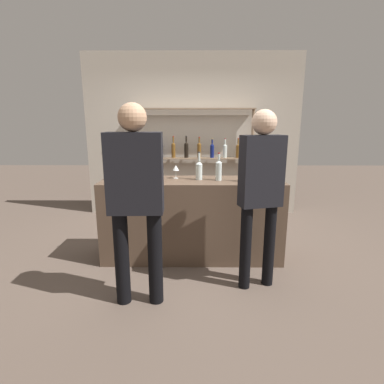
{
  "coord_description": "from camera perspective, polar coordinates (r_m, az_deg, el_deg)",
  "views": [
    {
      "loc": [
        0.03,
        -3.49,
        1.66
      ],
      "look_at": [
        0.0,
        0.0,
        0.83
      ],
      "focal_mm": 28.0,
      "sensor_mm": 36.0,
      "label": 1
    }
  ],
  "objects": [
    {
      "name": "ground_plane",
      "position": [
        3.87,
        0.0,
        -12.11
      ],
      "size": [
        16.0,
        16.0,
        0.0
      ],
      "primitive_type": "plane",
      "color": "brown"
    },
    {
      "name": "customer_left",
      "position": [
        2.64,
        -10.69,
        0.05
      ],
      "size": [
        0.48,
        0.24,
        1.81
      ],
      "rotation": [
        0.0,
        0.0,
        1.6
      ],
      "color": "black",
      "rests_on": "ground_plane"
    },
    {
      "name": "ice_bucket",
      "position": [
        3.49,
        -7.09,
        3.9
      ],
      "size": [
        0.21,
        0.21,
        0.23
      ],
      "color": "#846647",
      "rests_on": "bar_counter"
    },
    {
      "name": "counter_bottle_0",
      "position": [
        3.56,
        -13.34,
        4.15
      ],
      "size": [
        0.08,
        0.08,
        0.34
      ],
      "color": "#0F1956",
      "rests_on": "bar_counter"
    },
    {
      "name": "cork_jar",
      "position": [
        3.63,
        -11.46,
        3.47
      ],
      "size": [
        0.1,
        0.1,
        0.15
      ],
      "color": "silver",
      "rests_on": "bar_counter"
    },
    {
      "name": "counter_bottle_1",
      "position": [
        3.49,
        10.36,
        3.95
      ],
      "size": [
        0.08,
        0.08,
        0.33
      ],
      "color": "#0F1956",
      "rests_on": "bar_counter"
    },
    {
      "name": "back_shelf",
      "position": [
        5.23,
        0.04,
        8.62
      ],
      "size": [
        2.1,
        0.18,
        1.88
      ],
      "color": "#897056",
      "rests_on": "ground_plane"
    },
    {
      "name": "back_wall",
      "position": [
        5.4,
        0.15,
        10.56
      ],
      "size": [
        3.75,
        0.12,
        2.8
      ],
      "primitive_type": "cube",
      "color": "#B2A899",
      "rests_on": "ground_plane"
    },
    {
      "name": "counter_bottle_5",
      "position": [
        3.53,
        14.37,
        3.77
      ],
      "size": [
        0.09,
        0.09,
        0.31
      ],
      "color": "black",
      "rests_on": "bar_counter"
    },
    {
      "name": "counter_bottle_4",
      "position": [
        3.56,
        1.34,
        4.31
      ],
      "size": [
        0.08,
        0.08,
        0.33
      ],
      "color": "silver",
      "rests_on": "bar_counter"
    },
    {
      "name": "customer_right",
      "position": [
        2.94,
        12.97,
        1.26
      ],
      "size": [
        0.44,
        0.27,
        1.77
      ],
      "rotation": [
        0.0,
        0.0,
        1.82
      ],
      "color": "black",
      "rests_on": "ground_plane"
    },
    {
      "name": "counter_bottle_3",
      "position": [
        3.53,
        5.1,
        4.28
      ],
      "size": [
        0.07,
        0.07,
        0.33
      ],
      "color": "silver",
      "rests_on": "bar_counter"
    },
    {
      "name": "counter_bottle_2",
      "position": [
        3.45,
        -10.03,
        3.8
      ],
      "size": [
        0.08,
        0.08,
        0.32
      ],
      "color": "black",
      "rests_on": "bar_counter"
    },
    {
      "name": "bar_counter",
      "position": [
        3.68,
        0.0,
        -5.2
      ],
      "size": [
        2.15,
        0.6,
        0.98
      ],
      "primitive_type": "cube",
      "color": "brown",
      "rests_on": "ground_plane"
    },
    {
      "name": "wine_glass",
      "position": [
        3.64,
        -3.11,
        4.54
      ],
      "size": [
        0.08,
        0.08,
        0.16
      ],
      "color": "silver",
      "rests_on": "bar_counter"
    }
  ]
}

